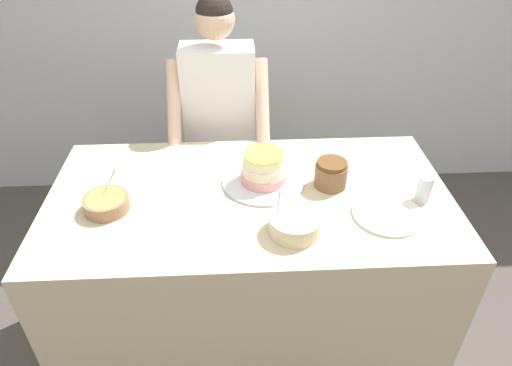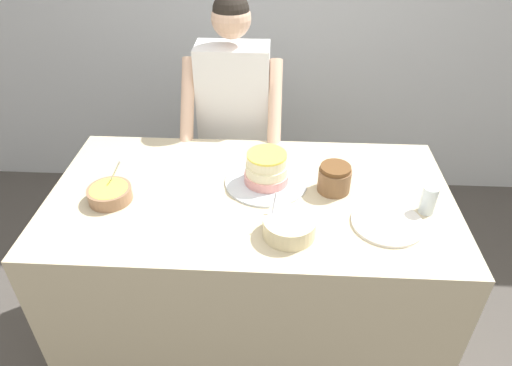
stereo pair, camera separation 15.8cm
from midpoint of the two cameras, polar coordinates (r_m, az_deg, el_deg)
The scene contains 9 objects.
wall_back at distance 3.13m, azimuth -3.61°, elevation 20.54°, with size 10.00×0.05×2.60m.
counter at distance 2.24m, azimuth -2.79°, elevation -11.28°, with size 1.69×0.89×0.95m.
person_baker at distance 2.48m, azimuth -6.40°, elevation 8.12°, with size 0.51×0.45×1.61m.
cake at distance 1.95m, azimuth -1.39°, elevation 1.46°, with size 0.36×0.36×0.15m.
frosting_bowl_yellow at distance 1.93m, azimuth -20.47°, elevation -2.42°, with size 0.18×0.18×0.16m.
frosting_bowl_white at distance 1.71m, azimuth 2.21°, elevation -5.16°, with size 0.20×0.20×0.15m.
drinking_glass at distance 1.94m, azimuth 18.12°, elevation -0.78°, with size 0.06×0.06×0.12m.
ceramic_plate at distance 1.85m, azimuth 13.77°, elevation -3.85°, with size 0.28×0.28×0.01m.
stoneware_jar at distance 1.95m, azimuth 7.08°, elevation 1.07°, with size 0.14×0.14×0.12m.
Camera 1 is at (-0.05, -1.09, 2.10)m, focal length 32.00 mm.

